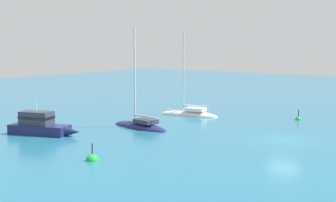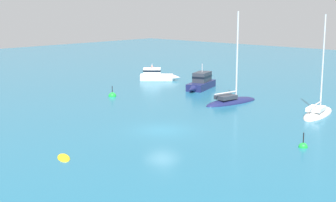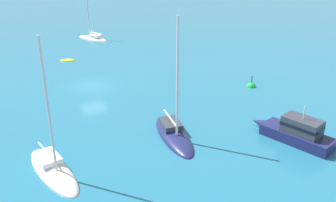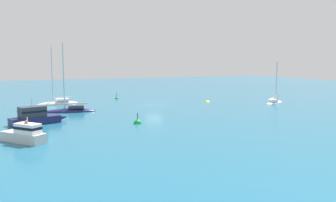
% 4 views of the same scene
% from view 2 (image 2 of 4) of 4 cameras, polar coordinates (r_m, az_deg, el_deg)
% --- Properties ---
extents(ground_plane, '(160.00, 160.00, 0.00)m').
position_cam_2_polar(ground_plane, '(40.98, -0.66, -3.35)').
color(ground_plane, '#1E607F').
extents(cabin_cruiser, '(4.85, 4.34, 2.25)m').
position_cam_2_polar(cabin_cruiser, '(67.77, -1.28, 2.97)').
color(cabin_cruiser, silver).
rests_on(cabin_cruiser, ground).
extents(sailboat, '(3.05, 7.20, 9.96)m').
position_cam_2_polar(sailboat, '(52.67, 7.19, -0.06)').
color(sailboat, '#191E4C').
rests_on(sailboat, ground).
extents(tender, '(1.97, 1.52, 0.41)m').
position_cam_2_polar(tender, '(34.40, -11.80, -6.41)').
color(tender, yellow).
rests_on(tender, ground).
extents(powerboat, '(3.48, 6.70, 3.03)m').
position_cam_2_polar(powerboat, '(60.98, 3.78, 2.15)').
color(powerboat, '#191E4C').
rests_on(powerboat, ground).
extents(yacht, '(3.11, 7.00, 9.76)m').
position_cam_2_polar(yacht, '(48.74, 16.70, -1.37)').
color(yacht, silver).
rests_on(yacht, ground).
extents(channel_buoy, '(0.67, 0.67, 1.43)m').
position_cam_2_polar(channel_buoy, '(37.49, 15.13, -5.09)').
color(channel_buoy, green).
rests_on(channel_buoy, ground).
extents(mooring_buoy, '(0.89, 0.89, 1.62)m').
position_cam_2_polar(mooring_buoy, '(56.35, -6.36, 0.54)').
color(mooring_buoy, green).
rests_on(mooring_buoy, ground).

